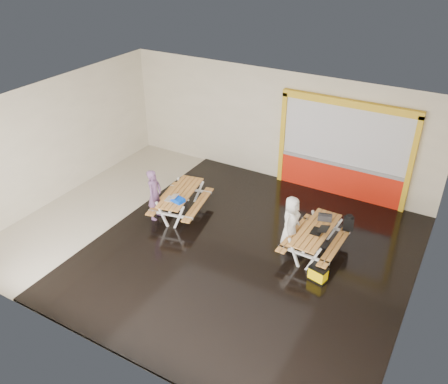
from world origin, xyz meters
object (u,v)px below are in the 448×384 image
Objects in this scene: person_left at (155,195)px; laptop_right at (319,230)px; picnic_table_right at (316,235)px; fluke_bag at (318,274)px; laptop_left at (171,198)px; backpack at (348,223)px; picnic_table_left at (181,197)px; blue_pouch at (178,200)px; dark_case at (297,249)px; person_right at (291,221)px; toolbox at (325,217)px.

person_left is 4.48m from laptop_right.
fluke_bag is (0.44, -0.93, -0.35)m from picnic_table_right.
backpack reaches higher than laptop_left.
picnic_table_left reaches higher than picnic_table_right.
picnic_table_right is at bearing 2.39° from picnic_table_left.
picnic_table_right is at bearing 9.56° from blue_pouch.
person_left is at bearing -172.65° from dark_case.
laptop_left is 0.92× the size of dark_case.
person_right is (-0.65, -0.03, 0.21)m from picnic_table_right.
blue_pouch is (0.21, -0.00, 0.00)m from laptop_left.
picnic_table_left is 1.43× the size of person_left.
laptop_right is 1.07m from fluke_bag.
picnic_table_right reaches higher than dark_case.
laptop_left is at bearing 104.53° from person_right.
picnic_table_right is 0.95m from backpack.
toolbox reaches higher than picnic_table_left.
picnic_table_right is at bearing -94.70° from toolbox.
picnic_table_left is 4.52m from backpack.
dark_case is (3.25, 0.44, -0.67)m from blue_pouch.
backpack is at bearing 18.08° from blue_pouch.
backpack reaches higher than picnic_table_right.
blue_pouch is at bearing -170.44° from picnic_table_right.
laptop_right is at bearing 7.89° from blue_pouch.
picnic_table_right is at bearing -126.85° from backpack.
picnic_table_right is at bearing 24.16° from dark_case.
laptop_right is (0.75, -0.06, 0.02)m from person_right.
picnic_table_left is 3.85m from picnic_table_right.
backpack is at bearing 27.63° from toolbox.
toolbox is at bearing 16.60° from blue_pouch.
picnic_table_right is 1.42× the size of person_right.
fluke_bag is at bearing -4.55° from blue_pouch.
picnic_table_right is 4.74× the size of laptop_right.
picnic_table_right is 0.68m from person_right.
laptop_right is (3.95, 0.07, 0.23)m from picnic_table_left.
dark_case is at bearing -155.84° from picnic_table_right.
backpack is at bearing 44.54° from dark_case.
picnic_table_left is at bearing -168.25° from backpack.
backpack reaches higher than dark_case.
picnic_table_left is at bearing 116.85° from blue_pouch.
laptop_right reaches higher than picnic_table_left.
laptop_right is 1.18× the size of blue_pouch.
person_left is at bearing 104.20° from person_right.
picnic_table_right is 4.40m from person_left.
person_left is at bearing -174.52° from blue_pouch.
laptop_right is 3.76m from blue_pouch.
picnic_table_left reaches higher than dark_case.
backpack is 1.02× the size of dark_case.
toolbox is at bearing -152.37° from backpack.
laptop_left is 0.81× the size of fluke_bag.
person_left is 0.51m from laptop_left.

